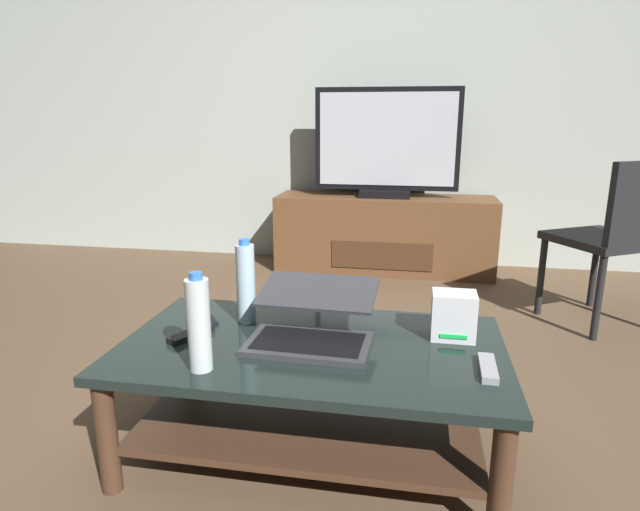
% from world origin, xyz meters
% --- Properties ---
extents(ground_plane, '(7.68, 7.68, 0.00)m').
position_xyz_m(ground_plane, '(0.00, 0.00, 0.00)').
color(ground_plane, brown).
extents(back_wall, '(6.40, 0.12, 2.80)m').
position_xyz_m(back_wall, '(0.00, 2.36, 1.40)').
color(back_wall, '#A8B2A8').
rests_on(back_wall, ground).
extents(coffee_table, '(1.18, 0.67, 0.38)m').
position_xyz_m(coffee_table, '(0.11, -0.15, 0.27)').
color(coffee_table, black).
rests_on(coffee_table, ground).
extents(media_cabinet, '(1.50, 0.43, 0.53)m').
position_xyz_m(media_cabinet, '(0.19, 2.04, 0.26)').
color(media_cabinet, brown).
rests_on(media_cabinet, ground).
extents(television, '(0.97, 0.20, 0.73)m').
position_xyz_m(television, '(0.19, 2.02, 0.88)').
color(television, black).
rests_on(television, media_cabinet).
extents(dining_chair, '(0.60, 0.60, 0.87)m').
position_xyz_m(dining_chair, '(1.40, 1.18, 0.50)').
color(dining_chair, black).
rests_on(dining_chair, ground).
extents(laptop, '(0.38, 0.38, 0.16)m').
position_xyz_m(laptop, '(0.11, -0.12, 0.44)').
color(laptop, '#333338').
rests_on(laptop, coffee_table).
extents(router_box, '(0.14, 0.11, 0.15)m').
position_xyz_m(router_box, '(0.54, -0.02, 0.46)').
color(router_box, silver).
rests_on(router_box, coffee_table).
extents(water_bottle_near, '(0.06, 0.06, 0.29)m').
position_xyz_m(water_bottle_near, '(-0.14, -0.01, 0.52)').
color(water_bottle_near, silver).
rests_on(water_bottle_near, coffee_table).
extents(water_bottle_far, '(0.06, 0.06, 0.28)m').
position_xyz_m(water_bottle_far, '(-0.16, -0.37, 0.51)').
color(water_bottle_far, silver).
rests_on(water_bottle_far, coffee_table).
extents(cell_phone, '(0.14, 0.15, 0.01)m').
position_xyz_m(cell_phone, '(-0.30, -0.02, 0.39)').
color(cell_phone, black).
rests_on(cell_phone, coffee_table).
extents(tv_remote, '(0.05, 0.16, 0.02)m').
position_xyz_m(tv_remote, '(0.62, -0.24, 0.39)').
color(tv_remote, '#99999E').
rests_on(tv_remote, coffee_table).
extents(soundbar_remote, '(0.11, 0.16, 0.02)m').
position_xyz_m(soundbar_remote, '(-0.28, -0.17, 0.39)').
color(soundbar_remote, black).
rests_on(soundbar_remote, coffee_table).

